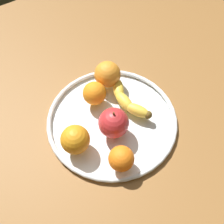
# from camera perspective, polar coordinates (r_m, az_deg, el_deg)

# --- Properties ---
(ground_plane) EXTENTS (1.30, 1.30, 0.04)m
(ground_plane) POSITION_cam_1_polar(r_m,az_deg,el_deg) (0.77, 0.00, -2.78)
(ground_plane) COLOR brown
(fruit_bowl) EXTENTS (0.35, 0.35, 0.02)m
(fruit_bowl) POSITION_cam_1_polar(r_m,az_deg,el_deg) (0.75, 0.00, -1.64)
(fruit_bowl) COLOR white
(fruit_bowl) RESTS_ON ground_plane
(banana) EXTENTS (0.17, 0.06, 0.03)m
(banana) POSITION_cam_1_polar(r_m,az_deg,el_deg) (0.76, 3.14, 2.37)
(banana) COLOR yellow
(banana) RESTS_ON fruit_bowl
(apple) EXTENTS (0.08, 0.08, 0.08)m
(apple) POSITION_cam_1_polar(r_m,az_deg,el_deg) (0.69, 0.32, -2.23)
(apple) COLOR red
(apple) RESTS_ON fruit_bowl
(orange_back_right) EXTENTS (0.07, 0.07, 0.07)m
(orange_back_right) POSITION_cam_1_polar(r_m,az_deg,el_deg) (0.67, -7.51, -5.59)
(orange_back_right) COLOR orange
(orange_back_right) RESTS_ON fruit_bowl
(orange_front_left) EXTENTS (0.06, 0.06, 0.06)m
(orange_front_left) POSITION_cam_1_polar(r_m,az_deg,el_deg) (0.75, -3.60, 3.83)
(orange_front_left) COLOR orange
(orange_front_left) RESTS_ON fruit_bowl
(orange_front_right) EXTENTS (0.06, 0.06, 0.06)m
(orange_front_right) POSITION_cam_1_polar(r_m,az_deg,el_deg) (0.65, 1.91, -9.47)
(orange_front_right) COLOR orange
(orange_front_right) RESTS_ON fruit_bowl
(orange_back_left) EXTENTS (0.07, 0.07, 0.07)m
(orange_back_left) POSITION_cam_1_polar(r_m,az_deg,el_deg) (0.78, -0.93, 7.70)
(orange_back_left) COLOR orange
(orange_back_left) RESTS_ON fruit_bowl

